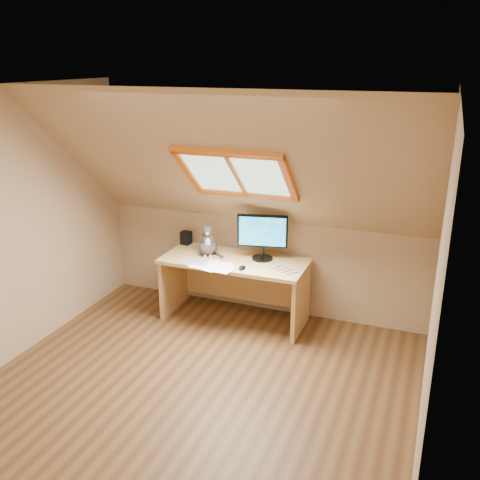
% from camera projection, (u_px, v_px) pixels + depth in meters
% --- Properties ---
extents(ground, '(3.50, 3.50, 0.00)m').
position_uv_depth(ground, '(190.00, 396.00, 4.33)').
color(ground, brown).
rests_on(ground, ground).
extents(room_shell, '(3.52, 3.52, 2.41)m').
position_uv_depth(room_shell, '(178.00, 231.00, 3.79)').
color(room_shell, tan).
rests_on(room_shell, ground).
extents(desk, '(1.47, 0.64, 0.67)m').
position_uv_depth(desk, '(237.00, 276.00, 5.51)').
color(desk, '#DFB46A').
rests_on(desk, ground).
extents(monitor, '(0.50, 0.21, 0.46)m').
position_uv_depth(monitor, '(262.00, 234.00, 5.31)').
color(monitor, black).
rests_on(monitor, desk).
extents(cat, '(0.26, 0.28, 0.35)m').
position_uv_depth(cat, '(208.00, 244.00, 5.48)').
color(cat, '#45403D').
rests_on(cat, desk).
extents(desk_speaker, '(0.11, 0.11, 0.14)m').
position_uv_depth(desk_speaker, '(186.00, 238.00, 5.81)').
color(desk_speaker, black).
rests_on(desk_speaker, desk).
extents(graphics_tablet, '(0.29, 0.22, 0.01)m').
position_uv_depth(graphics_tablet, '(195.00, 261.00, 5.32)').
color(graphics_tablet, '#B2B2B7').
rests_on(graphics_tablet, desk).
extents(mouse, '(0.07, 0.11, 0.03)m').
position_uv_depth(mouse, '(242.00, 268.00, 5.14)').
color(mouse, black).
rests_on(mouse, desk).
extents(papers, '(0.35, 0.30, 0.01)m').
position_uv_depth(papers, '(212.00, 266.00, 5.20)').
color(papers, white).
rests_on(papers, desk).
extents(cables, '(0.51, 0.26, 0.01)m').
position_uv_depth(cables, '(275.00, 269.00, 5.12)').
color(cables, silver).
rests_on(cables, desk).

